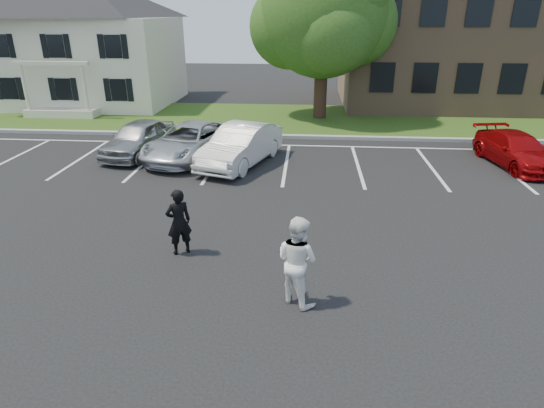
% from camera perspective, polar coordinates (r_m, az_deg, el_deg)
% --- Properties ---
extents(ground_plane, '(90.00, 90.00, 0.00)m').
position_cam_1_polar(ground_plane, '(10.65, -0.43, -8.31)').
color(ground_plane, black).
rests_on(ground_plane, ground).
extents(curb, '(40.00, 0.30, 0.15)m').
position_cam_1_polar(curb, '(21.78, 2.33, 8.46)').
color(curb, gray).
rests_on(curb, ground).
extents(grass_strip, '(44.00, 8.00, 0.08)m').
position_cam_1_polar(grass_strip, '(25.67, 2.71, 10.62)').
color(grass_strip, '#284816').
rests_on(grass_strip, ground).
extents(stall_lines, '(34.00, 5.36, 0.01)m').
position_cam_1_polar(stall_lines, '(18.86, 6.21, 5.81)').
color(stall_lines, silver).
rests_on(stall_lines, ground).
extents(house, '(10.30, 9.22, 7.60)m').
position_cam_1_polar(house, '(32.20, -22.01, 18.42)').
color(house, beige).
rests_on(house, ground).
extents(office_building, '(22.40, 10.40, 8.30)m').
position_cam_1_polar(office_building, '(33.77, 29.11, 17.97)').
color(office_building, '#8E6A4E').
rests_on(office_building, ground).
extents(tree, '(7.80, 7.20, 8.80)m').
position_cam_1_polar(tree, '(25.54, 6.69, 22.44)').
color(tree, black).
rests_on(tree, ground).
extents(man_black_suit, '(0.73, 0.66, 1.68)m').
position_cam_1_polar(man_black_suit, '(11.23, -11.62, -2.23)').
color(man_black_suit, black).
rests_on(man_black_suit, ground).
extents(man_white_shirt, '(1.17, 1.14, 1.90)m').
position_cam_1_polar(man_white_shirt, '(9.16, 3.18, -7.08)').
color(man_white_shirt, white).
rests_on(man_white_shirt, ground).
extents(car_silver_west, '(2.43, 4.43, 1.43)m').
position_cam_1_polar(car_silver_west, '(19.77, -16.38, 7.95)').
color(car_silver_west, '#9C9DA1').
rests_on(car_silver_west, ground).
extents(car_silver_minivan, '(3.49, 5.37, 1.38)m').
position_cam_1_polar(car_silver_minivan, '(18.86, -10.32, 7.74)').
color(car_silver_minivan, '#B3B6BC').
rests_on(car_silver_minivan, ground).
extents(car_white_sedan, '(3.03, 4.92, 1.53)m').
position_cam_1_polar(car_white_sedan, '(17.75, -3.94, 7.35)').
color(car_white_sedan, silver).
rests_on(car_white_sedan, ground).
extents(car_red_compact, '(2.44, 4.51, 1.24)m').
position_cam_1_polar(car_red_compact, '(19.98, 28.30, 6.00)').
color(car_red_compact, '#910608').
rests_on(car_red_compact, ground).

